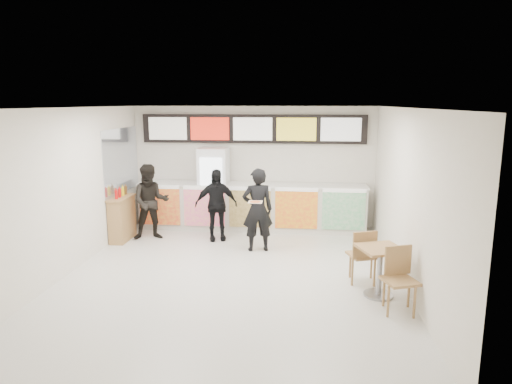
# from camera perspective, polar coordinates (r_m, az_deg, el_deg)

# --- Properties ---
(floor) EXTENTS (7.00, 7.00, 0.00)m
(floor) POSITION_cam_1_polar(r_m,az_deg,el_deg) (8.43, -2.97, -10.35)
(floor) COLOR beige
(floor) RESTS_ON ground
(ceiling) EXTENTS (7.00, 7.00, 0.00)m
(ceiling) POSITION_cam_1_polar(r_m,az_deg,el_deg) (7.85, -3.20, 10.48)
(ceiling) COLOR white
(ceiling) RESTS_ON wall_back
(wall_back) EXTENTS (6.00, 0.00, 6.00)m
(wall_back) POSITION_cam_1_polar(r_m,az_deg,el_deg) (11.43, -0.34, 3.17)
(wall_back) COLOR silver
(wall_back) RESTS_ON floor
(wall_left) EXTENTS (0.00, 7.00, 7.00)m
(wall_left) POSITION_cam_1_polar(r_m,az_deg,el_deg) (8.98, -22.36, 0.11)
(wall_left) COLOR silver
(wall_left) RESTS_ON floor
(wall_right) EXTENTS (0.00, 7.00, 7.00)m
(wall_right) POSITION_cam_1_polar(r_m,az_deg,el_deg) (8.10, 18.37, -0.74)
(wall_right) COLOR silver
(wall_right) RESTS_ON floor
(service_counter) EXTENTS (5.56, 0.77, 1.14)m
(service_counter) POSITION_cam_1_polar(r_m,az_deg,el_deg) (11.20, -0.56, -1.83)
(service_counter) COLOR silver
(service_counter) RESTS_ON floor
(menu_board) EXTENTS (5.50, 0.14, 0.70)m
(menu_board) POSITION_cam_1_polar(r_m,az_deg,el_deg) (11.25, -0.39, 7.90)
(menu_board) COLOR black
(menu_board) RESTS_ON wall_back
(drinks_fridge) EXTENTS (0.70, 0.67, 2.00)m
(drinks_fridge) POSITION_cam_1_polar(r_m,az_deg,el_deg) (11.27, -5.28, 0.43)
(drinks_fridge) COLOR white
(drinks_fridge) RESTS_ON floor
(mirror_panel) EXTENTS (0.01, 2.00, 1.50)m
(mirror_panel) POSITION_cam_1_polar(r_m,az_deg,el_deg) (11.12, -16.48, 3.78)
(mirror_panel) COLOR #B2B7BF
(mirror_panel) RESTS_ON wall_left
(customer_main) EXTENTS (0.72, 0.56, 1.76)m
(customer_main) POSITION_cam_1_polar(r_m,az_deg,el_deg) (9.53, 0.20, -2.24)
(customer_main) COLOR black
(customer_main) RESTS_ON floor
(customer_left) EXTENTS (1.00, 0.88, 1.73)m
(customer_left) POSITION_cam_1_polar(r_m,az_deg,el_deg) (10.62, -13.02, -1.23)
(customer_left) COLOR black
(customer_left) RESTS_ON floor
(customer_mid) EXTENTS (1.03, 0.66, 1.63)m
(customer_mid) POSITION_cam_1_polar(r_m,az_deg,el_deg) (10.33, -5.02, -1.60)
(customer_mid) COLOR black
(customer_mid) RESTS_ON floor
(pizza_slice) EXTENTS (0.36, 0.36, 0.02)m
(pizza_slice) POSITION_cam_1_polar(r_m,az_deg,el_deg) (9.03, -0.09, -1.20)
(pizza_slice) COLOR beige
(pizza_slice) RESTS_ON customer_main
(cafe_table) EXTENTS (0.99, 1.72, 0.97)m
(cafe_table) POSITION_cam_1_polar(r_m,az_deg,el_deg) (7.66, 15.24, -8.49)
(cafe_table) COLOR #A5784B
(cafe_table) RESTS_ON floor
(condiment_ledge) EXTENTS (0.36, 0.90, 1.20)m
(condiment_ledge) POSITION_cam_1_polar(r_m,az_deg,el_deg) (10.78, -16.40, -3.14)
(condiment_ledge) COLOR #A5784B
(condiment_ledge) RESTS_ON floor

